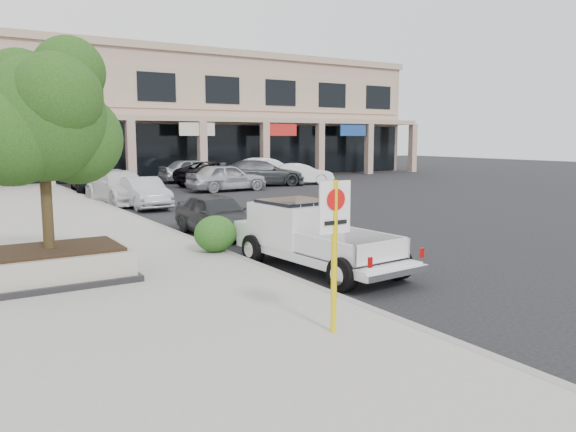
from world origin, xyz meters
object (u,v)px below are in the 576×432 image
object	(u,v)px
pickup_truck	(320,237)
lot_car_b	(301,174)
lot_car_e	(194,170)
curb_car_d	(97,179)
planter	(51,265)
curb_car_c	(121,187)
planter_tree	(48,120)
lot_car_d	(220,173)
lot_car_a	(227,177)
lot_car_c	(261,173)
lot_car_f	(267,170)
curb_car_b	(144,193)
curb_car_a	(217,215)
no_parking_sign	(334,235)

from	to	relation	value
pickup_truck	lot_car_b	world-z (taller)	pickup_truck
lot_car_e	curb_car_d	bearing A→B (deg)	113.60
planter	curb_car_c	xyz separation A→B (m)	(5.36, 14.15, 0.28)
planter_tree	lot_car_d	world-z (taller)	planter_tree
lot_car_a	lot_car_d	world-z (taller)	lot_car_d
planter	lot_car_d	distance (m)	23.99
lot_car_c	planter	bearing A→B (deg)	156.41
planter	lot_car_f	world-z (taller)	lot_car_f
curb_car_c	lot_car_c	xyz separation A→B (m)	(10.15, 4.72, 0.05)
lot_car_b	lot_car_d	xyz separation A→B (m)	(-5.05, 1.60, 0.12)
curb_car_d	lot_car_d	size ratio (longest dim) A/B	0.90
planter	lot_car_c	distance (m)	24.44
lot_car_d	lot_car_f	xyz separation A→B (m)	(4.38, 1.73, 0.02)
pickup_truck	curb_car_c	world-z (taller)	pickup_truck
planter_tree	curb_car_b	xyz separation A→B (m)	(5.59, 11.70, -2.75)
pickup_truck	curb_car_b	bearing A→B (deg)	84.67
lot_car_a	lot_car_d	distance (m)	3.33
curb_car_b	lot_car_e	xyz separation A→B (m)	(7.24, 11.75, 0.15)
curb_car_c	lot_car_c	size ratio (longest dim) A/B	0.94
lot_car_f	curb_car_a	bearing A→B (deg)	151.59
curb_car_d	lot_car_e	xyz separation A→B (m)	(7.32, 3.57, 0.10)
lot_car_b	lot_car_c	bearing A→B (deg)	100.76
planter_tree	lot_car_c	xyz separation A→B (m)	(15.38, 18.72, -2.61)
curb_car_b	lot_car_c	bearing A→B (deg)	36.89
curb_car_c	lot_car_f	world-z (taller)	lot_car_f
planter_tree	curb_car_a	world-z (taller)	planter_tree
curb_car_a	lot_car_e	size ratio (longest dim) A/B	0.81
curb_car_b	lot_car_b	size ratio (longest dim) A/B	0.98
pickup_truck	curb_car_b	xyz separation A→B (m)	(0.18, 13.55, -0.12)
planter_tree	curb_car_b	world-z (taller)	planter_tree
pickup_truck	curb_car_a	size ratio (longest dim) A/B	1.29
no_parking_sign	curb_car_a	world-z (taller)	no_parking_sign
lot_car_b	curb_car_a	bearing A→B (deg)	158.87
curb_car_d	lot_car_c	size ratio (longest dim) A/B	0.93
curb_car_a	pickup_truck	bearing A→B (deg)	-90.00
pickup_truck	lot_car_a	size ratio (longest dim) A/B	1.08
planter_tree	curb_car_d	size ratio (longest dim) A/B	0.77
curb_car_a	curb_car_b	size ratio (longest dim) A/B	0.97
planter_tree	lot_car_d	xyz separation A→B (m)	(13.05, 19.88, -2.62)
planter_tree	curb_car_a	xyz separation A→B (m)	(5.36, 3.66, -2.75)
curb_car_c	lot_car_a	xyz separation A→B (m)	(6.78, 2.72, 0.03)
pickup_truck	lot_car_f	world-z (taller)	lot_car_f
planter	curb_car_d	world-z (taller)	curb_car_d
curb_car_b	lot_car_e	bearing A→B (deg)	59.60
planter_tree	pickup_truck	xyz separation A→B (m)	(5.41, -1.85, -2.63)
curb_car_d	lot_car_c	bearing A→B (deg)	-0.60
lot_car_a	lot_car_f	world-z (taller)	lot_car_f
lot_car_a	lot_car_f	xyz separation A→B (m)	(5.43, 4.89, 0.03)
pickup_truck	curb_car_a	xyz separation A→B (m)	(-0.05, 5.51, -0.12)
lot_car_d	lot_car_e	distance (m)	3.58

